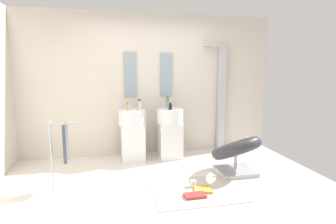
% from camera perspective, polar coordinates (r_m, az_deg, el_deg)
% --- Properties ---
extents(ground_plane, '(4.80, 3.60, 0.04)m').
position_cam_1_polar(ground_plane, '(3.85, -0.48, -15.78)').
color(ground_plane, silver).
extents(rear_partition, '(4.80, 0.10, 2.60)m').
position_cam_1_polar(rear_partition, '(5.13, -4.24, 5.69)').
color(rear_partition, beige).
rests_on(rear_partition, ground_plane).
extents(pedestal_sink_left, '(0.47, 0.47, 1.00)m').
position_cam_1_polar(pedestal_sink_left, '(4.81, -7.42, -4.46)').
color(pedestal_sink_left, white).
rests_on(pedestal_sink_left, ground_plane).
extents(pedestal_sink_right, '(0.47, 0.47, 1.00)m').
position_cam_1_polar(pedestal_sink_right, '(4.90, 0.43, -4.11)').
color(pedestal_sink_right, white).
rests_on(pedestal_sink_right, ground_plane).
extents(vanity_mirror_left, '(0.22, 0.03, 0.79)m').
position_cam_1_polar(vanity_mirror_left, '(5.02, -7.98, 7.73)').
color(vanity_mirror_left, '#8C9EA8').
extents(vanity_mirror_right, '(0.22, 0.03, 0.79)m').
position_cam_1_polar(vanity_mirror_right, '(5.11, -0.40, 7.84)').
color(vanity_mirror_right, '#8C9EA8').
extents(shower_column, '(0.49, 0.24, 2.05)m').
position_cam_1_polar(shower_column, '(5.41, 11.04, 3.38)').
color(shower_column, '#B7BABF').
rests_on(shower_column, ground_plane).
extents(lounge_chair, '(1.08, 1.09, 0.65)m').
position_cam_1_polar(lounge_chair, '(4.33, 14.10, -7.99)').
color(lounge_chair, '#B7BABF').
rests_on(lounge_chair, ground_plane).
extents(towel_rack, '(0.37, 0.22, 0.95)m').
position_cam_1_polar(towel_rack, '(3.79, -21.09, -6.35)').
color(towel_rack, '#B7BABF').
rests_on(towel_rack, ground_plane).
extents(area_rug, '(1.17, 0.89, 0.01)m').
position_cam_1_polar(area_rug, '(3.75, 6.01, -16.08)').
color(area_rug, beige).
rests_on(area_rug, ground_plane).
extents(magazine_ochre, '(0.28, 0.27, 0.03)m').
position_cam_1_polar(magazine_ochre, '(3.75, 7.37, -15.78)').
color(magazine_ochre, gold).
rests_on(magazine_ochre, area_rug).
extents(magazine_red, '(0.27, 0.15, 0.03)m').
position_cam_1_polar(magazine_red, '(3.57, 5.69, -17.04)').
color(magazine_red, '#B73838').
rests_on(magazine_red, area_rug).
extents(coffee_mug, '(0.08, 0.08, 0.08)m').
position_cam_1_polar(coffee_mug, '(3.84, 5.27, -14.73)').
color(coffee_mug, white).
rests_on(coffee_mug, area_rug).
extents(soap_bottle_amber, '(0.04, 0.04, 0.14)m').
position_cam_1_polar(soap_bottle_amber, '(4.62, -8.52, 1.01)').
color(soap_bottle_amber, '#C68C38').
rests_on(soap_bottle_amber, pedestal_sink_left).
extents(soap_bottle_black, '(0.06, 0.06, 0.12)m').
position_cam_1_polar(soap_bottle_black, '(4.71, 0.48, 1.14)').
color(soap_bottle_black, black).
rests_on(soap_bottle_black, pedestal_sink_right).
extents(soap_bottle_grey, '(0.05, 0.05, 0.18)m').
position_cam_1_polar(soap_bottle_grey, '(4.83, -6.15, 1.63)').
color(soap_bottle_grey, '#99999E').
rests_on(soap_bottle_grey, pedestal_sink_left).
extents(soap_bottle_green, '(0.06, 0.06, 0.20)m').
position_cam_1_polar(soap_bottle_green, '(4.97, -0.10, 1.98)').
color(soap_bottle_green, '#59996B').
rests_on(soap_bottle_green, pedestal_sink_right).
extents(soap_bottle_clear, '(0.05, 0.05, 0.18)m').
position_cam_1_polar(soap_bottle_clear, '(4.73, -5.91, 1.44)').
color(soap_bottle_clear, silver).
rests_on(soap_bottle_clear, pedestal_sink_left).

